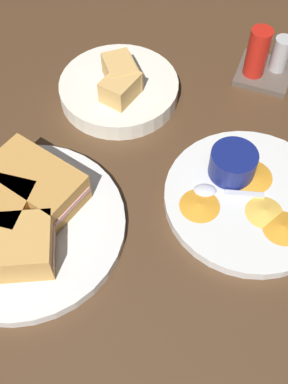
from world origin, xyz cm
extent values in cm
cube|color=#4C331E|center=(0.00, 0.00, -1.50)|extent=(110.00, 110.00, 3.00)
cylinder|color=silver|center=(-8.89, -11.15, 0.80)|extent=(27.58, 27.58, 1.60)
cube|color=#C68C42|center=(-9.21, -5.92, 4.00)|extent=(14.49, 10.62, 4.80)
cube|color=#DB938E|center=(-9.21, -5.92, 4.00)|extent=(14.59, 10.10, 0.80)
cube|color=tan|center=(-8.57, -16.38, 4.00)|extent=(15.01, 12.47, 4.80)
cube|color=#DB938E|center=(-8.57, -16.38, 4.00)|extent=(14.98, 12.03, 0.80)
cube|color=silver|center=(-12.08, -8.38, 1.85)|extent=(2.30, 5.51, 0.40)
ellipsoid|color=silver|center=(-10.55, -13.66, 2.00)|extent=(3.00, 3.69, 0.80)
cylinder|color=silver|center=(18.58, 4.17, 0.80)|extent=(24.08, 24.08, 1.60)
cylinder|color=navy|center=(14.97, 7.18, 3.61)|extent=(6.67, 6.67, 4.02)
cylinder|color=olive|center=(14.97, 7.18, 5.22)|extent=(5.47, 5.47, 0.60)
cube|color=silver|center=(17.75, 3.94, 1.85)|extent=(5.51, 2.24, 0.40)
ellipsoid|color=silver|center=(12.45, 2.47, 2.00)|extent=(3.67, 2.98, 0.80)
cone|color=orange|center=(12.47, -0.23, 1.90)|extent=(7.99, 7.99, 0.60)
cone|color=gold|center=(21.02, 2.10, 1.90)|extent=(7.35, 7.35, 0.60)
cone|color=orange|center=(23.87, 0.53, 1.90)|extent=(6.59, 6.59, 0.60)
cone|color=orange|center=(17.88, 7.44, 1.90)|extent=(8.74, 8.74, 0.60)
cylinder|color=silver|center=(-6.70, 17.20, 1.50)|extent=(19.52, 19.52, 3.00)
cube|color=tan|center=(-6.00, 17.29, 4.83)|extent=(7.25, 7.42, 3.66)
cube|color=tan|center=(-6.68, 17.81, 4.92)|extent=(7.22, 7.43, 3.83)
cube|color=tan|center=(-5.15, 14.49, 4.87)|extent=(5.62, 6.83, 3.75)
cube|color=brown|center=(14.67, 30.98, 0.50)|extent=(9.00, 9.00, 1.00)
cylinder|color=red|center=(12.87, 29.78, 5.25)|extent=(3.60, 3.60, 8.50)
cylinder|color=#B2B2B2|center=(16.47, 32.38, 4.00)|extent=(3.00, 3.00, 6.00)
camera|label=1|loc=(18.17, -36.36, 56.96)|focal=44.92mm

